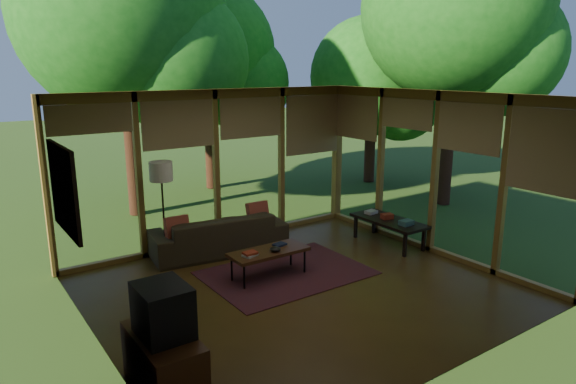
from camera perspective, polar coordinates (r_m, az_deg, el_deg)
floor at (r=7.40m, az=1.42°, el=-10.72°), size 5.50×5.50×0.00m
ceiling at (r=6.75m, az=1.56°, el=10.63°), size 5.50×5.50×0.00m
wall_left at (r=5.82m, az=-20.93°, el=-4.36°), size 0.04×5.00×2.70m
wall_front at (r=5.25m, az=18.01°, el=-6.07°), size 5.50×0.04×2.70m
window_wall_back at (r=9.04m, az=-7.98°, el=2.68°), size 5.50×0.12×2.70m
window_wall_right at (r=8.83m, az=16.01°, el=2.01°), size 0.12×5.00×2.70m
exterior_lawn at (r=18.27m, az=6.77°, el=3.98°), size 40.00×40.00×0.00m
tree_nw at (r=11.13m, az=-18.07°, el=18.27°), size 4.17×4.17×6.16m
tree_ne at (r=13.25m, az=-9.18°, el=15.07°), size 3.45×3.45×5.14m
tree_se at (r=11.94m, az=18.07°, el=18.97°), size 3.93×3.93×6.26m
tree_far at (r=13.86m, az=9.00°, el=12.53°), size 3.10×3.10×4.36m
rug at (r=7.92m, az=-0.19°, el=-8.97°), size 2.40×1.70×0.01m
sofa at (r=8.75m, az=-7.74°, el=-4.60°), size 2.35×1.17×0.66m
pillow_left at (r=8.34m, az=-12.22°, el=-3.99°), size 0.38×0.20×0.40m
pillow_right at (r=8.99m, az=-3.39°, el=-2.38°), size 0.38×0.21×0.40m
ct_book_lower at (r=7.43m, az=-4.23°, el=-6.99°), size 0.25×0.21×0.03m
ct_book_upper at (r=7.42m, az=-4.23°, el=-6.77°), size 0.20×0.15×0.03m
ct_book_side at (r=7.83m, az=-0.93°, el=-5.85°), size 0.21×0.18×0.03m
ct_bowl at (r=7.58m, az=-1.43°, el=-6.36°), size 0.16×0.16×0.07m
media_cabinet at (r=5.32m, az=-13.60°, el=-18.02°), size 0.50×1.00×0.60m
television at (r=5.06m, az=-13.74°, el=-12.66°), size 0.45×0.55×0.50m
console_book_a at (r=8.93m, az=13.01°, el=-3.34°), size 0.23×0.17×0.08m
console_book_b at (r=9.22m, az=10.95°, el=-2.66°), size 0.23×0.19×0.09m
console_book_c at (r=9.49m, az=9.22°, el=-2.21°), size 0.23×0.17×0.06m
floor_lamp at (r=8.16m, az=-13.90°, el=1.60°), size 0.36×0.36×1.65m
coffee_table at (r=7.66m, az=-2.15°, el=-6.71°), size 1.20×0.50×0.43m
side_console at (r=9.21m, az=11.14°, el=-3.27°), size 0.60×1.40×0.46m
wall_painting at (r=7.10m, az=-23.62°, el=0.25°), size 0.06×1.35×1.15m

